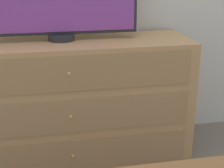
{
  "coord_description": "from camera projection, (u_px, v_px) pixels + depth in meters",
  "views": [
    {
      "loc": [
        -0.16,
        -2.41,
        1.3
      ],
      "look_at": [
        0.07,
        -1.21,
        0.85
      ],
      "focal_mm": 55.0,
      "sensor_mm": 36.0,
      "label": 1
    }
  ],
  "objects": [
    {
      "name": "ground_plane",
      "position": [
        73.0,
        136.0,
        2.7
      ],
      "size": [
        12.0,
        12.0,
        0.0
      ],
      "primitive_type": "plane",
      "color": "#70665B"
    },
    {
      "name": "dresser",
      "position": [
        68.0,
        101.0,
        2.3
      ],
      "size": [
        1.62,
        0.5,
        0.82
      ],
      "color": "tan",
      "rests_on": "ground_plane"
    }
  ]
}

